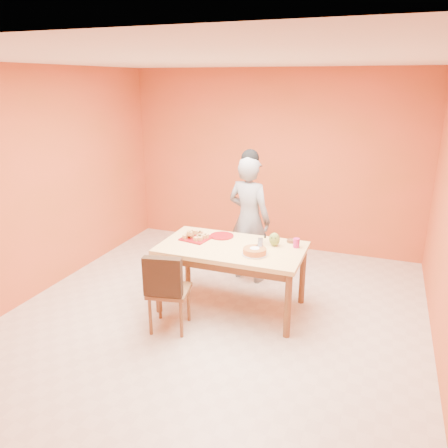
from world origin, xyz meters
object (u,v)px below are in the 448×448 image
at_px(magenta_glass, 296,243).
at_px(checker_tin, 291,241).
at_px(egg_ornament, 274,239).
at_px(dining_chair, 168,289).
at_px(pastry_platter, 196,238).
at_px(dining_table, 232,254).
at_px(red_dinner_plate, 222,236).
at_px(person, 249,220).
at_px(sponge_cake, 255,251).

bearing_deg(magenta_glass, checker_tin, 122.58).
bearing_deg(egg_ornament, dining_chair, -132.94).
bearing_deg(pastry_platter, dining_table, -8.76).
bearing_deg(red_dinner_plate, checker_tin, 6.98).
relative_size(pastry_platter, red_dinner_plate, 1.09).
distance_m(dining_table, person, 0.83).
relative_size(dining_table, dining_chair, 1.80).
bearing_deg(sponge_cake, person, 110.76).
relative_size(pastry_platter, egg_ornament, 1.98).
xyz_separation_m(person, pastry_platter, (-0.41, -0.74, -0.05)).
bearing_deg(checker_tin, sponge_cake, -119.63).
xyz_separation_m(dining_table, dining_chair, (-0.46, -0.67, -0.21)).
height_order(pastry_platter, egg_ornament, egg_ornament).
height_order(dining_table, egg_ornament, egg_ornament).
xyz_separation_m(egg_ornament, checker_tin, (0.15, 0.18, -0.06)).
bearing_deg(dining_chair, checker_tin, 32.36).
relative_size(dining_table, sponge_cake, 6.41).
distance_m(dining_chair, red_dinner_plate, 1.00).
bearing_deg(magenta_glass, sponge_cake, -135.43).
xyz_separation_m(dining_chair, sponge_cake, (0.77, 0.52, 0.34)).
bearing_deg(red_dinner_plate, pastry_platter, -144.31).
bearing_deg(checker_tin, dining_table, -149.48).
bearing_deg(magenta_glass, egg_ornament, -170.24).
xyz_separation_m(sponge_cake, egg_ornament, (0.13, 0.32, 0.04)).
relative_size(red_dinner_plate, egg_ornament, 1.82).
xyz_separation_m(dining_chair, egg_ornament, (0.90, 0.84, 0.38)).
distance_m(dining_table, red_dinner_plate, 0.35).
height_order(dining_chair, egg_ornament, egg_ornament).
height_order(dining_chair, person, person).
bearing_deg(magenta_glass, red_dinner_plate, 177.69).
bearing_deg(sponge_cake, dining_chair, -146.09).
relative_size(dining_table, magenta_glass, 15.60).
bearing_deg(sponge_cake, magenta_glass, 44.57).
bearing_deg(red_dinner_plate, sponge_cake, -37.48).
distance_m(dining_chair, magenta_glass, 1.49).
xyz_separation_m(red_dinner_plate, egg_ornament, (0.65, -0.08, 0.07)).
bearing_deg(dining_table, sponge_cake, -25.96).
xyz_separation_m(person, red_dinner_plate, (-0.16, -0.56, -0.05)).
xyz_separation_m(egg_ornament, magenta_glass, (0.24, 0.04, -0.03)).
bearing_deg(egg_ornament, magenta_glass, 13.78).
distance_m(sponge_cake, magenta_glass, 0.52).
bearing_deg(egg_ornament, sponge_cake, -108.04).
xyz_separation_m(pastry_platter, egg_ornament, (0.90, 0.10, 0.07)).
bearing_deg(pastry_platter, sponge_cake, -16.02).
bearing_deg(dining_table, dining_chair, -124.64).
xyz_separation_m(dining_table, red_dinner_plate, (-0.21, 0.25, 0.10)).
height_order(pastry_platter, sponge_cake, sponge_cake).
relative_size(person, magenta_glass, 16.00).
relative_size(pastry_platter, sponge_cake, 1.22).
bearing_deg(egg_ornament, checker_tin, 53.01).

